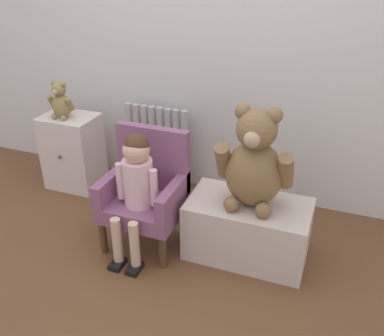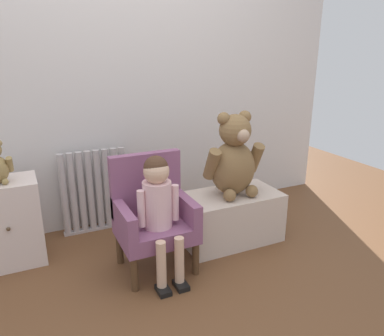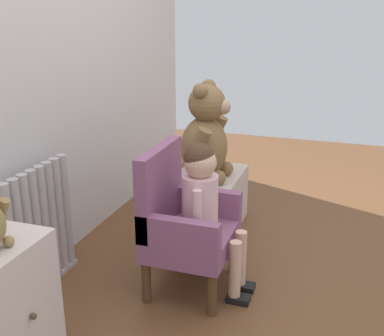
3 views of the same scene
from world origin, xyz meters
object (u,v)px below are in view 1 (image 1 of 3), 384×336
small_dresser (73,151)px  child_armchair (146,190)px  small_teddy_bear (61,102)px  large_teddy_bear (254,163)px  low_bench (247,229)px  child_figure (136,179)px  radiator (157,147)px

small_dresser → child_armchair: (0.81, -0.42, 0.07)m
small_teddy_bear → large_teddy_bear: bearing=-12.3°
low_bench → large_teddy_bear: (0.01, 0.00, 0.43)m
child_figure → radiator: bearing=106.8°
small_dresser → low_bench: size_ratio=0.80×
child_armchair → child_figure: child_figure is taller
small_teddy_bear → small_dresser: bearing=58.1°
large_teddy_bear → small_teddy_bear: (-1.44, 0.31, 0.06)m
radiator → small_dresser: (-0.58, -0.22, -0.03)m
radiator → low_bench: bearing=-34.3°
radiator → small_dresser: size_ratio=1.12×
child_armchair → small_teddy_bear: bearing=154.8°
child_armchair → low_bench: size_ratio=1.03×
radiator → small_dresser: radiator is taller
child_figure → small_teddy_bear: size_ratio=2.87×
child_figure → small_teddy_bear: small_teddy_bear is taller
small_dresser → child_figure: bearing=-33.4°
small_dresser → radiator: bearing=20.8°
child_armchair → radiator: bearing=109.5°
radiator → child_armchair: size_ratio=0.88×
small_dresser → large_teddy_bear: large_teddy_bear is taller
radiator → child_figure: bearing=-73.2°
small_dresser → child_armchair: bearing=-27.5°
small_dresser → child_armchair: child_armchair is taller
radiator → small_dresser: bearing=-159.2°
radiator → small_teddy_bear: small_teddy_bear is taller
radiator → low_bench: radiator is taller
child_armchair → child_figure: (0.00, -0.11, 0.14)m
child_armchair → child_figure: bearing=-90.0°
small_dresser → large_teddy_bear: size_ratio=0.96×
child_figure → child_armchair: bearing=90.0°
small_dresser → low_bench: small_dresser is taller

